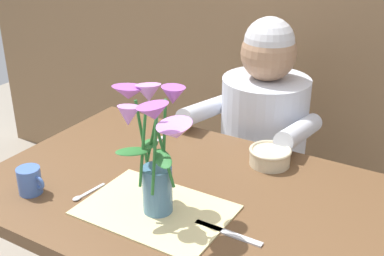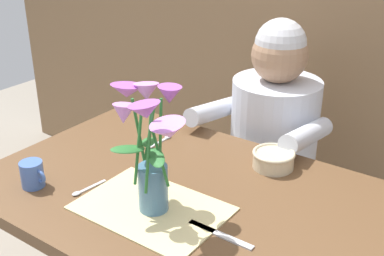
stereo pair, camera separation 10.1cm
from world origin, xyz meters
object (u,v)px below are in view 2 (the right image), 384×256
flower_vase (149,140)px  coffee_cup (33,174)px  dinner_knife (220,235)px  seated_person (271,160)px  ceramic_bowl (273,159)px

flower_vase → coffee_cup: bearing=-163.7°
flower_vase → coffee_cup: flower_vase is taller
dinner_knife → seated_person: bearing=107.2°
ceramic_bowl → seated_person: bearing=116.0°
ceramic_bowl → coffee_cup: 0.74m
flower_vase → dinner_knife: size_ratio=1.89×
ceramic_bowl → dinner_knife: 0.40m
seated_person → dinner_knife: 0.79m
seated_person → coffee_cup: 0.96m
ceramic_bowl → dinner_knife: ceramic_bowl is taller
dinner_knife → flower_vase: bearing=-176.3°
ceramic_bowl → coffee_cup: bearing=-135.6°
ceramic_bowl → dinner_knife: (0.05, -0.40, -0.03)m
flower_vase → dinner_knife: flower_vase is taller
seated_person → flower_vase: (0.01, -0.75, 0.39)m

